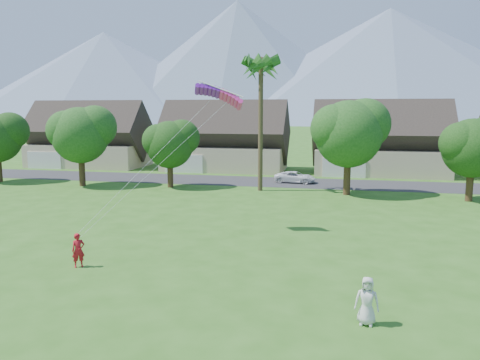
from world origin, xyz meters
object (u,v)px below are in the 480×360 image
(parked_car, at_px, (295,177))
(kite_flyer, at_px, (78,250))
(watcher, at_px, (367,301))
(parafoil_kite, at_px, (220,93))

(parked_car, bearing_deg, kite_flyer, 171.56)
(watcher, relative_size, parked_car, 0.41)
(watcher, xyz_separation_m, parked_car, (-5.60, 32.33, -0.29))
(watcher, distance_m, parafoil_kite, 16.55)
(watcher, distance_m, parked_car, 32.81)
(kite_flyer, height_order, watcher, watcher)
(parked_car, distance_m, parafoil_kite, 22.07)
(kite_flyer, relative_size, watcher, 0.95)
(kite_flyer, bearing_deg, parafoil_kite, 19.65)
(watcher, relative_size, parafoil_kite, 0.56)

